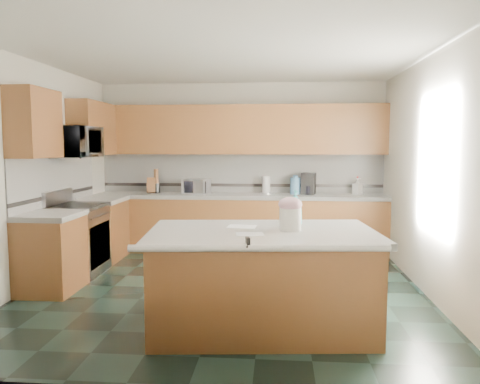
# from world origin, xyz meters

# --- Properties ---
(floor) EXTENTS (4.60, 4.60, 0.00)m
(floor) POSITION_xyz_m (0.00, 0.00, 0.00)
(floor) COLOR black
(floor) RESTS_ON ground
(ceiling) EXTENTS (4.60, 4.60, 0.00)m
(ceiling) POSITION_xyz_m (0.00, 0.00, 2.70)
(ceiling) COLOR white
(ceiling) RESTS_ON ground
(wall_back) EXTENTS (4.60, 0.04, 2.70)m
(wall_back) POSITION_xyz_m (0.00, 2.32, 1.35)
(wall_back) COLOR silver
(wall_back) RESTS_ON ground
(wall_front) EXTENTS (4.60, 0.04, 2.70)m
(wall_front) POSITION_xyz_m (0.00, -2.32, 1.35)
(wall_front) COLOR silver
(wall_front) RESTS_ON ground
(wall_left) EXTENTS (0.04, 4.60, 2.70)m
(wall_left) POSITION_xyz_m (-2.32, 0.00, 1.35)
(wall_left) COLOR silver
(wall_left) RESTS_ON ground
(wall_right) EXTENTS (0.04, 4.60, 2.70)m
(wall_right) POSITION_xyz_m (2.32, 0.00, 1.35)
(wall_right) COLOR silver
(wall_right) RESTS_ON ground
(back_base_cab) EXTENTS (4.60, 0.60, 0.86)m
(back_base_cab) POSITION_xyz_m (0.00, 2.00, 0.43)
(back_base_cab) COLOR #3F2311
(back_base_cab) RESTS_ON ground
(back_countertop) EXTENTS (4.60, 0.64, 0.06)m
(back_countertop) POSITION_xyz_m (0.00, 2.00, 0.89)
(back_countertop) COLOR white
(back_countertop) RESTS_ON back_base_cab
(back_upper_cab) EXTENTS (4.60, 0.33, 0.78)m
(back_upper_cab) POSITION_xyz_m (0.00, 2.13, 1.94)
(back_upper_cab) COLOR #3F2311
(back_upper_cab) RESTS_ON wall_back
(back_backsplash) EXTENTS (4.60, 0.02, 0.63)m
(back_backsplash) POSITION_xyz_m (0.00, 2.29, 1.24)
(back_backsplash) COLOR silver
(back_backsplash) RESTS_ON back_countertop
(back_accent_band) EXTENTS (4.60, 0.01, 0.05)m
(back_accent_band) POSITION_xyz_m (0.00, 2.28, 1.04)
(back_accent_band) COLOR black
(back_accent_band) RESTS_ON back_countertop
(left_base_cab_rear) EXTENTS (0.60, 0.82, 0.86)m
(left_base_cab_rear) POSITION_xyz_m (-2.00, 1.29, 0.43)
(left_base_cab_rear) COLOR #3F2311
(left_base_cab_rear) RESTS_ON ground
(left_counter_rear) EXTENTS (0.64, 0.82, 0.06)m
(left_counter_rear) POSITION_xyz_m (-2.00, 1.29, 0.89)
(left_counter_rear) COLOR white
(left_counter_rear) RESTS_ON left_base_cab_rear
(left_base_cab_front) EXTENTS (0.60, 0.72, 0.86)m
(left_base_cab_front) POSITION_xyz_m (-2.00, -0.24, 0.43)
(left_base_cab_front) COLOR #3F2311
(left_base_cab_front) RESTS_ON ground
(left_counter_front) EXTENTS (0.64, 0.72, 0.06)m
(left_counter_front) POSITION_xyz_m (-2.00, -0.24, 0.89)
(left_counter_front) COLOR white
(left_counter_front) RESTS_ON left_base_cab_front
(left_backsplash) EXTENTS (0.02, 2.30, 0.63)m
(left_backsplash) POSITION_xyz_m (-2.29, 0.55, 1.24)
(left_backsplash) COLOR silver
(left_backsplash) RESTS_ON wall_left
(left_accent_band) EXTENTS (0.01, 2.30, 0.05)m
(left_accent_band) POSITION_xyz_m (-2.28, 0.55, 1.04)
(left_accent_band) COLOR black
(left_accent_band) RESTS_ON wall_left
(left_upper_cab_rear) EXTENTS (0.33, 1.09, 0.78)m
(left_upper_cab_rear) POSITION_xyz_m (-2.13, 1.42, 1.94)
(left_upper_cab_rear) COLOR #3F2311
(left_upper_cab_rear) RESTS_ON wall_left
(left_upper_cab_front) EXTENTS (0.33, 0.72, 0.78)m
(left_upper_cab_front) POSITION_xyz_m (-2.13, -0.24, 1.94)
(left_upper_cab_front) COLOR #3F2311
(left_upper_cab_front) RESTS_ON wall_left
(range_body) EXTENTS (0.60, 0.76, 0.88)m
(range_body) POSITION_xyz_m (-2.00, 0.50, 0.44)
(range_body) COLOR #B7B7BC
(range_body) RESTS_ON ground
(range_oven_door) EXTENTS (0.02, 0.68, 0.55)m
(range_oven_door) POSITION_xyz_m (-1.71, 0.50, 0.40)
(range_oven_door) COLOR black
(range_oven_door) RESTS_ON range_body
(range_cooktop) EXTENTS (0.62, 0.78, 0.04)m
(range_cooktop) POSITION_xyz_m (-2.00, 0.50, 0.90)
(range_cooktop) COLOR black
(range_cooktop) RESTS_ON range_body
(range_handle) EXTENTS (0.02, 0.66, 0.02)m
(range_handle) POSITION_xyz_m (-1.68, 0.50, 0.78)
(range_handle) COLOR #B7B7BC
(range_handle) RESTS_ON range_body
(range_backguard) EXTENTS (0.06, 0.76, 0.18)m
(range_backguard) POSITION_xyz_m (-2.26, 0.50, 1.02)
(range_backguard) COLOR #B7B7BC
(range_backguard) RESTS_ON range_body
(microwave) EXTENTS (0.50, 0.73, 0.41)m
(microwave) POSITION_xyz_m (-2.00, 0.50, 1.73)
(microwave) COLOR #B7B7BC
(microwave) RESTS_ON wall_left
(island_base) EXTENTS (2.05, 1.30, 0.86)m
(island_base) POSITION_xyz_m (0.48, -1.14, 0.43)
(island_base) COLOR #3F2311
(island_base) RESTS_ON ground
(island_top) EXTENTS (2.16, 1.40, 0.06)m
(island_top) POSITION_xyz_m (0.48, -1.14, 0.89)
(island_top) COLOR white
(island_top) RESTS_ON island_base
(island_bullnose) EXTENTS (2.06, 0.25, 0.06)m
(island_bullnose) POSITION_xyz_m (0.48, -1.75, 0.89)
(island_bullnose) COLOR white
(island_bullnose) RESTS_ON island_base
(treat_jar) EXTENTS (0.25, 0.25, 0.21)m
(treat_jar) POSITION_xyz_m (0.73, -1.11, 1.02)
(treat_jar) COLOR silver
(treat_jar) RESTS_ON island_top
(treat_jar_lid) EXTENTS (0.22, 0.22, 0.13)m
(treat_jar_lid) POSITION_xyz_m (0.73, -1.11, 1.16)
(treat_jar_lid) COLOR #CA92A3
(treat_jar_lid) RESTS_ON treat_jar
(treat_jar_knob) EXTENTS (0.07, 0.02, 0.02)m
(treat_jar_knob) POSITION_xyz_m (0.73, -1.11, 1.20)
(treat_jar_knob) COLOR tan
(treat_jar_knob) RESTS_ON treat_jar_lid
(treat_jar_knob_end_l) EXTENTS (0.04, 0.04, 0.04)m
(treat_jar_knob_end_l) POSITION_xyz_m (0.70, -1.11, 1.20)
(treat_jar_knob_end_l) COLOR tan
(treat_jar_knob_end_l) RESTS_ON treat_jar_lid
(treat_jar_knob_end_r) EXTENTS (0.04, 0.04, 0.04)m
(treat_jar_knob_end_r) POSITION_xyz_m (0.77, -1.11, 1.20)
(treat_jar_knob_end_r) COLOR tan
(treat_jar_knob_end_r) RESTS_ON treat_jar_lid
(soap_bottle_island) EXTENTS (0.16, 0.17, 0.34)m
(soap_bottle_island) POSITION_xyz_m (0.79, -0.89, 1.09)
(soap_bottle_island) COLOR #3AAAB3
(soap_bottle_island) RESTS_ON island_top
(paper_sheet_a) EXTENTS (0.26, 0.21, 0.00)m
(paper_sheet_a) POSITION_xyz_m (0.38, -1.34, 0.92)
(paper_sheet_a) COLOR white
(paper_sheet_a) RESTS_ON island_top
(paper_sheet_b) EXTENTS (0.29, 0.23, 0.00)m
(paper_sheet_b) POSITION_xyz_m (0.28, -0.97, 0.92)
(paper_sheet_b) COLOR white
(paper_sheet_b) RESTS_ON island_top
(clamp_body) EXTENTS (0.05, 0.09, 0.08)m
(clamp_body) POSITION_xyz_m (0.38, -1.73, 0.93)
(clamp_body) COLOR black
(clamp_body) RESTS_ON island_top
(clamp_handle) EXTENTS (0.01, 0.06, 0.01)m
(clamp_handle) POSITION_xyz_m (0.38, -1.79, 0.91)
(clamp_handle) COLOR black
(clamp_handle) RESTS_ON island_top
(knife_block) EXTENTS (0.16, 0.20, 0.27)m
(knife_block) POSITION_xyz_m (-1.44, 2.05, 1.04)
(knife_block) COLOR #472814
(knife_block) RESTS_ON back_countertop
(utensil_crock) EXTENTS (0.13, 0.13, 0.16)m
(utensil_crock) POSITION_xyz_m (-1.36, 2.08, 1.00)
(utensil_crock) COLOR black
(utensil_crock) RESTS_ON back_countertop
(utensil_bundle) EXTENTS (0.07, 0.07, 0.23)m
(utensil_bundle) POSITION_xyz_m (-1.36, 2.08, 1.19)
(utensil_bundle) COLOR #472814
(utensil_bundle) RESTS_ON utensil_crock
(toaster_oven) EXTENTS (0.46, 0.38, 0.23)m
(toaster_oven) POSITION_xyz_m (-0.70, 2.05, 1.03)
(toaster_oven) COLOR #B7B7BC
(toaster_oven) RESTS_ON back_countertop
(toaster_oven_door) EXTENTS (0.36, 0.01, 0.19)m
(toaster_oven_door) POSITION_xyz_m (-0.70, 1.92, 1.03)
(toaster_oven_door) COLOR black
(toaster_oven_door) RESTS_ON toaster_oven
(paper_towel) EXTENTS (0.13, 0.13, 0.28)m
(paper_towel) POSITION_xyz_m (0.43, 2.10, 1.06)
(paper_towel) COLOR white
(paper_towel) RESTS_ON back_countertop
(paper_towel_base) EXTENTS (0.19, 0.19, 0.01)m
(paper_towel_base) POSITION_xyz_m (0.43, 2.10, 0.93)
(paper_towel_base) COLOR #B7B7BC
(paper_towel_base) RESTS_ON back_countertop
(water_jug) EXTENTS (0.16, 0.16, 0.26)m
(water_jug) POSITION_xyz_m (0.89, 2.06, 1.05)
(water_jug) COLOR teal
(water_jug) RESTS_ON back_countertop
(water_jug_neck) EXTENTS (0.08, 0.08, 0.04)m
(water_jug_neck) POSITION_xyz_m (0.89, 2.06, 1.20)
(water_jug_neck) COLOR teal
(water_jug_neck) RESTS_ON water_jug
(coffee_maker) EXTENTS (0.25, 0.26, 0.34)m
(coffee_maker) POSITION_xyz_m (1.10, 2.08, 1.09)
(coffee_maker) COLOR black
(coffee_maker) RESTS_ON back_countertop
(coffee_carafe) EXTENTS (0.14, 0.14, 0.14)m
(coffee_carafe) POSITION_xyz_m (1.10, 2.03, 0.99)
(coffee_carafe) COLOR black
(coffee_carafe) RESTS_ON back_countertop
(soap_bottle_back) EXTENTS (0.17, 0.17, 0.26)m
(soap_bottle_back) POSITION_xyz_m (1.85, 2.05, 1.05)
(soap_bottle_back) COLOR white
(soap_bottle_back) RESTS_ON back_countertop
(soap_back_cap) EXTENTS (0.02, 0.02, 0.03)m
(soap_back_cap) POSITION_xyz_m (1.85, 2.05, 1.20)
(soap_back_cap) COLOR red
(soap_back_cap) RESTS_ON soap_bottle_back
(window_light_proxy) EXTENTS (0.02, 1.40, 1.10)m
(window_light_proxy) POSITION_xyz_m (2.29, -0.20, 1.50)
(window_light_proxy) COLOR white
(window_light_proxy) RESTS_ON wall_right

